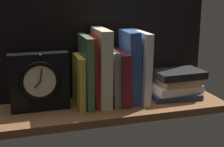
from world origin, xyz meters
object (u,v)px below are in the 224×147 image
object	(u,v)px
book_yellow_seinlanguage	(79,81)
book_gray_chess	(111,77)
book_green_romantic	(86,71)
book_maroon_dawkins	(120,77)
book_blue_modern	(130,66)
framed_clock	(40,82)
book_white_catcher	(140,66)
book_cream_twain	(101,67)
book_stack_side	(177,84)
book_red_requiem	(93,71)

from	to	relation	value
book_yellow_seinlanguage	book_gray_chess	size ratio (longest dim) A/B	0.92
book_green_romantic	book_yellow_seinlanguage	bearing A→B (deg)	180.00
book_maroon_dawkins	book_blue_modern	world-z (taller)	book_blue_modern
framed_clock	book_white_catcher	bearing A→B (deg)	0.82
book_cream_twain	book_stack_side	distance (cm)	29.02
book_gray_chess	book_green_romantic	bearing A→B (deg)	180.00
book_cream_twain	framed_clock	world-z (taller)	book_cream_twain
book_yellow_seinlanguage	book_green_romantic	bearing A→B (deg)	0.00
book_yellow_seinlanguage	book_gray_chess	world-z (taller)	book_gray_chess
book_red_requiem	book_gray_chess	xyz separation A→B (cm)	(6.48, 0.00, -2.40)
book_yellow_seinlanguage	book_white_catcher	xyz separation A→B (cm)	(21.64, 0.00, 3.67)
book_cream_twain	book_gray_chess	size ratio (longest dim) A/B	1.38
book_green_romantic	book_red_requiem	world-z (taller)	book_green_romantic
book_cream_twain	book_stack_side	bearing A→B (deg)	-2.70
book_red_requiem	framed_clock	xyz separation A→B (cm)	(-17.68, -0.50, -2.11)
book_red_requiem	book_white_catcher	xyz separation A→B (cm)	(16.93, 0.00, 0.51)
book_red_requiem	book_maroon_dawkins	bearing A→B (deg)	0.00
book_stack_side	book_white_catcher	bearing A→B (deg)	174.64
book_gray_chess	book_white_catcher	size ratio (longest dim) A/B	0.76
book_blue_modern	book_cream_twain	bearing A→B (deg)	180.00
book_white_catcher	framed_clock	size ratio (longest dim) A/B	1.28
book_gray_chess	book_white_catcher	world-z (taller)	book_white_catcher
book_yellow_seinlanguage	book_stack_side	distance (cm)	35.87
book_gray_chess	book_stack_side	distance (cm)	24.89
book_yellow_seinlanguage	book_maroon_dawkins	xyz separation A→B (cm)	(14.34, 0.00, 0.36)
book_gray_chess	book_white_catcher	distance (cm)	10.85
framed_clock	book_blue_modern	bearing A→B (deg)	0.91
book_gray_chess	book_blue_modern	world-z (taller)	book_blue_modern
book_yellow_seinlanguage	book_green_romantic	distance (cm)	4.11
book_green_romantic	book_stack_side	bearing A→B (deg)	-2.27
book_red_requiem	book_cream_twain	size ratio (longest dim) A/B	0.91
book_red_requiem	book_white_catcher	world-z (taller)	book_white_catcher
book_blue_modern	book_white_catcher	bearing A→B (deg)	0.00
book_gray_chess	book_white_catcher	xyz separation A→B (cm)	(10.45, 0.00, 2.91)
book_white_catcher	book_blue_modern	bearing A→B (deg)	180.00
book_green_romantic	book_blue_modern	xyz separation A→B (cm)	(15.75, 0.00, 0.57)
book_yellow_seinlanguage	book_stack_side	bearing A→B (deg)	-2.11
book_cream_twain	book_red_requiem	bearing A→B (deg)	180.00
book_gray_chess	framed_clock	bearing A→B (deg)	-178.82
book_gray_chess	book_white_catcher	bearing A→B (deg)	0.00
book_blue_modern	book_yellow_seinlanguage	bearing A→B (deg)	180.00
book_cream_twain	book_gray_chess	bearing A→B (deg)	0.00
book_red_requiem	book_stack_side	world-z (taller)	book_red_requiem
book_yellow_seinlanguage	book_blue_modern	world-z (taller)	book_blue_modern
book_cream_twain	book_maroon_dawkins	world-z (taller)	book_cream_twain
book_gray_chess	book_maroon_dawkins	bearing A→B (deg)	0.00
book_red_requiem	book_maroon_dawkins	world-z (taller)	book_red_requiem
book_blue_modern	framed_clock	world-z (taller)	book_blue_modern
book_green_romantic	book_cream_twain	world-z (taller)	book_cream_twain
book_yellow_seinlanguage	framed_clock	size ratio (longest dim) A/B	0.89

